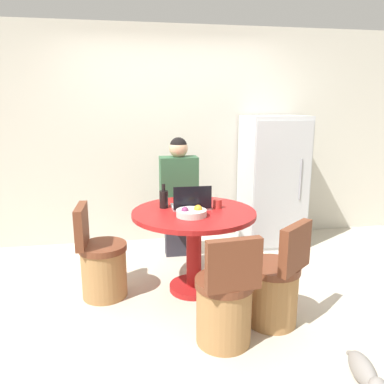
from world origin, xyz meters
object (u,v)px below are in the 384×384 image
object	(u,v)px
person_seated	(178,194)
dining_table	(194,231)
refrigerator	(272,181)
chair_left_side	(102,265)
chair_near_right_corner	(274,288)
laptop	(191,204)
cat	(364,371)
chair_near_camera	(225,305)
bottle	(164,199)
fruit_bowl	(192,213)

from	to	relation	value
person_seated	dining_table	bearing A→B (deg)	92.64
refrigerator	chair_left_side	size ratio (longest dim) A/B	1.85
chair_near_right_corner	laptop	size ratio (longest dim) A/B	2.47
laptop	cat	distance (m)	1.83
chair_near_camera	chair_left_side	world-z (taller)	same
chair_near_camera	chair_near_right_corner	xyz separation A→B (m)	(0.44, 0.18, 0.00)
dining_table	chair_near_camera	world-z (taller)	chair_near_camera
bottle	cat	xyz separation A→B (m)	(1.08, -1.52, -0.76)
refrigerator	dining_table	world-z (taller)	refrigerator
refrigerator	cat	distance (m)	2.57
chair_near_right_corner	laptop	distance (m)	1.04
chair_near_right_corner	cat	size ratio (longest dim) A/B	2.00
dining_table	person_seated	distance (m)	0.80
chair_near_right_corner	fruit_bowl	world-z (taller)	fruit_bowl
person_seated	fruit_bowl	world-z (taller)	person_seated
refrigerator	chair_near_right_corner	bearing A→B (deg)	-110.23
chair_left_side	dining_table	bearing A→B (deg)	-90.00
chair_near_right_corner	fruit_bowl	bearing A→B (deg)	-79.64
dining_table	bottle	world-z (taller)	bottle
chair_left_side	cat	distance (m)	2.17
chair_near_camera	cat	bearing A→B (deg)	138.17
person_seated	bottle	world-z (taller)	person_seated
cat	refrigerator	bearing A→B (deg)	179.70
refrigerator	laptop	distance (m)	1.54
person_seated	fruit_bowl	size ratio (longest dim) A/B	5.24
refrigerator	person_seated	bearing A→B (deg)	-165.96
chair_near_right_corner	bottle	bearing A→B (deg)	-84.73
person_seated	bottle	xyz separation A→B (m)	(-0.22, -0.63, 0.11)
refrigerator	chair_left_side	distance (m)	2.30
chair_near_right_corner	person_seated	xyz separation A→B (m)	(-0.56, 1.42, 0.45)
chair_near_camera	fruit_bowl	bearing A→B (deg)	-84.80
refrigerator	laptop	size ratio (longest dim) A/B	4.57
fruit_bowl	chair_near_right_corner	bearing A→B (deg)	-40.52
dining_table	fruit_bowl	world-z (taller)	fruit_bowl
refrigerator	fruit_bowl	xyz separation A→B (m)	(-1.20, -1.23, 0.01)
fruit_bowl	chair_left_side	bearing A→B (deg)	166.98
chair_left_side	bottle	bearing A→B (deg)	-76.00
chair_left_side	person_seated	size ratio (longest dim) A/B	0.62
dining_table	chair_near_right_corner	xyz separation A→B (m)	(0.52, -0.64, -0.28)
refrigerator	person_seated	size ratio (longest dim) A/B	1.15
laptop	fruit_bowl	world-z (taller)	laptop
bottle	chair_near_camera	bearing A→B (deg)	-71.21
fruit_bowl	bottle	xyz separation A→B (m)	(-0.21, 0.31, 0.05)
chair_left_side	bottle	distance (m)	0.81
dining_table	chair_near_right_corner	size ratio (longest dim) A/B	1.31
chair_near_camera	person_seated	size ratio (longest dim) A/B	0.62
chair_near_camera	fruit_bowl	size ratio (longest dim) A/B	3.27
chair_near_right_corner	laptop	world-z (taller)	laptop
person_seated	laptop	size ratio (longest dim) A/B	3.96
chair_left_side	fruit_bowl	bearing A→B (deg)	-101.29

